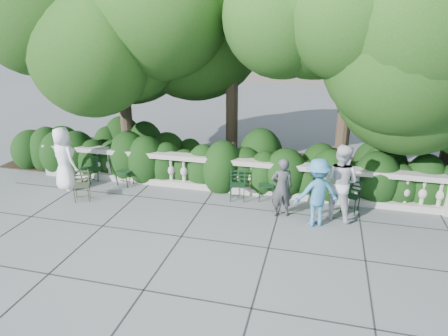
% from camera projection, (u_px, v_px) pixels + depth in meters
% --- Properties ---
extents(ground, '(90.00, 90.00, 0.00)m').
position_uv_depth(ground, '(214.00, 219.00, 9.89)').
color(ground, '#595C61').
rests_on(ground, ground).
extents(balustrade, '(12.00, 0.44, 1.00)m').
position_uv_depth(balustrade, '(231.00, 176.00, 11.36)').
color(balustrade, '#9E998E').
rests_on(balustrade, ground).
extents(shrub_hedge, '(15.00, 2.60, 1.70)m').
position_uv_depth(shrub_hedge, '(240.00, 176.00, 12.61)').
color(shrub_hedge, black).
rests_on(shrub_hedge, ground).
extents(tree_canopy, '(15.04, 6.52, 6.78)m').
position_uv_depth(tree_canopy, '(267.00, 46.00, 11.26)').
color(tree_canopy, '#3F3023').
rests_on(tree_canopy, ground).
extents(chair_a, '(0.56, 0.59, 0.84)m').
position_uv_depth(chair_a, '(87.00, 184.00, 12.06)').
color(chair_a, black).
rests_on(chair_a, ground).
extents(chair_b, '(0.51, 0.55, 0.84)m').
position_uv_depth(chair_b, '(123.00, 187.00, 11.83)').
color(chair_b, black).
rests_on(chair_b, ground).
extents(chair_c, '(0.52, 0.55, 0.84)m').
position_uv_depth(chair_c, '(237.00, 202.00, 10.83)').
color(chair_c, black).
rests_on(chair_c, ground).
extents(chair_e, '(0.49, 0.53, 0.84)m').
position_uv_depth(chair_e, '(266.00, 202.00, 10.81)').
color(chair_e, black).
rests_on(chair_e, ground).
extents(chair_f, '(0.58, 0.60, 0.84)m').
position_uv_depth(chair_f, '(347.00, 214.00, 10.16)').
color(chair_f, black).
rests_on(chair_f, ground).
extents(chair_weathered, '(0.61, 0.63, 0.84)m').
position_uv_depth(chair_weathered, '(83.00, 202.00, 10.81)').
color(chair_weathered, black).
rests_on(chair_weathered, ground).
extents(person_businessman, '(1.06, 0.89, 1.84)m').
position_uv_depth(person_businessman, '(64.00, 159.00, 11.39)').
color(person_businessman, white).
rests_on(person_businessman, ground).
extents(person_woman_grey, '(0.64, 0.52, 1.52)m').
position_uv_depth(person_woman_grey, '(282.00, 188.00, 9.83)').
color(person_woman_grey, '#3A3B3F').
rests_on(person_woman_grey, ground).
extents(person_casual_man, '(1.14, 1.04, 1.91)m').
position_uv_depth(person_casual_man, '(340.00, 182.00, 9.65)').
color(person_casual_man, silver).
rests_on(person_casual_man, ground).
extents(person_older_blue, '(1.23, 0.98, 1.67)m').
position_uv_depth(person_older_blue, '(317.00, 193.00, 9.36)').
color(person_older_blue, teal).
rests_on(person_older_blue, ground).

